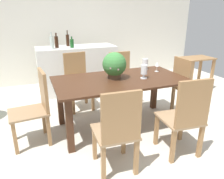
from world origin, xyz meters
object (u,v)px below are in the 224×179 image
object	(u,v)px
chair_far_left	(77,78)
crystal_vase_center_near	(145,63)
chair_far_right	(121,75)
chair_foot_end	(186,84)
wine_bottle_tall	(72,43)
chair_near_left	(118,129)
crystal_vase_left	(144,70)
kitchen_counter	(77,69)
dining_table	(120,87)
flower_centerpiece	(114,65)
wine_bottle_amber	(56,42)
side_table	(197,66)
wine_bottle_dark	(68,40)
chair_near_right	(186,115)
wine_bottle_green	(52,42)
wine_glass	(157,65)
chair_head_end	(36,105)

from	to	relation	value
chair_far_left	crystal_vase_center_near	size ratio (longest dim) A/B	5.48
chair_far_right	chair_foot_end	bearing A→B (deg)	-50.42
crystal_vase_center_near	wine_bottle_tall	size ratio (longest dim) A/B	0.82
chair_near_left	crystal_vase_center_near	world-z (taller)	chair_near_left
crystal_vase_left	kitchen_counter	size ratio (longest dim) A/B	0.12
dining_table	wine_bottle_tall	bearing A→B (deg)	102.00
flower_centerpiece	wine_bottle_amber	bearing A→B (deg)	108.30
side_table	dining_table	bearing A→B (deg)	-157.31
dining_table	wine_bottle_dark	bearing A→B (deg)	101.64
crystal_vase_left	kitchen_counter	bearing A→B (deg)	106.79
chair_near_left	side_table	distance (m)	3.22
chair_near_right	crystal_vase_center_near	size ratio (longest dim) A/B	5.54
wine_bottle_amber	wine_bottle_dark	world-z (taller)	wine_bottle_dark
chair_near_right	side_table	distance (m)	2.58
chair_far_left	chair_near_left	world-z (taller)	chair_far_left
chair_near_left	crystal_vase_center_near	distance (m)	1.66
dining_table	kitchen_counter	distance (m)	1.79
chair_far_left	side_table	bearing A→B (deg)	-5.74
chair_far_left	wine_bottle_dark	world-z (taller)	wine_bottle_dark
chair_near_left	side_table	bearing A→B (deg)	-141.44
chair_near_right	wine_bottle_green	world-z (taller)	wine_bottle_green
wine_bottle_amber	side_table	xyz separation A→B (m)	(2.84, -0.82, -0.56)
chair_near_right	flower_centerpiece	world-z (taller)	flower_centerpiece
chair_far_left	side_table	distance (m)	2.63
chair_foot_end	chair_near_left	distance (m)	1.85
dining_table	wine_bottle_dark	xyz separation A→B (m)	(-0.39, 1.88, 0.46)
chair_far_left	chair_near_right	world-z (taller)	chair_near_right
wine_bottle_amber	wine_bottle_dark	distance (m)	0.28
side_table	wine_glass	bearing A→B (deg)	-153.16
chair_far_left	chair_foot_end	bearing A→B (deg)	-35.80
chair_foot_end	chair_near_left	size ratio (longest dim) A/B	0.99
chair_near_left	kitchen_counter	world-z (taller)	chair_near_left
chair_far_right	crystal_vase_left	size ratio (longest dim) A/B	4.68
wine_bottle_amber	side_table	world-z (taller)	wine_bottle_amber
dining_table	wine_bottle_green	size ratio (longest dim) A/B	5.88
dining_table	crystal_vase_left	xyz separation A→B (m)	(0.32, -0.10, 0.24)
crystal_vase_center_near	chair_head_end	bearing A→B (deg)	-169.25
wine_bottle_tall	wine_bottle_amber	distance (m)	0.30
chair_head_end	flower_centerpiece	distance (m)	1.17
wine_glass	flower_centerpiece	bearing A→B (deg)	-171.83
crystal_vase_center_near	wine_bottle_amber	xyz separation A→B (m)	(-1.22, 1.40, 0.23)
crystal_vase_center_near	kitchen_counter	bearing A→B (deg)	120.34
dining_table	chair_foot_end	world-z (taller)	chair_foot_end
chair_far_right	wine_bottle_amber	bearing A→B (deg)	143.20
wine_bottle_green	chair_near_left	bearing A→B (deg)	-83.03
chair_far_left	crystal_vase_left	distance (m)	1.32
chair_near_left	chair_far_left	bearing A→B (deg)	-86.60
chair_far_left	kitchen_counter	world-z (taller)	chair_far_left
wine_bottle_green	side_table	bearing A→B (deg)	-13.33
chair_near_left	side_table	world-z (taller)	chair_near_left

